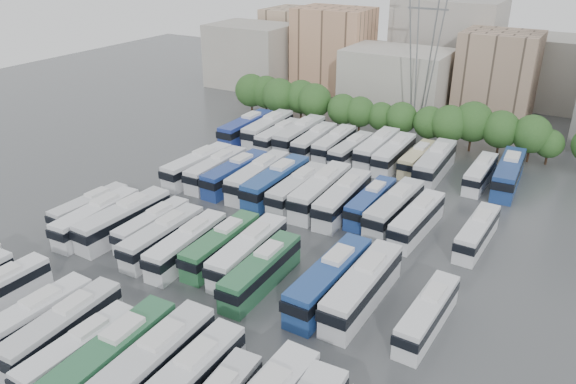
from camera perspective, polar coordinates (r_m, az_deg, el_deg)
The scene contains 47 objects.
ground at distance 65.09m, azimuth -2.90°, elevation -5.23°, with size 220.00×220.00×0.00m, color #424447.
tree_line at distance 99.27m, azimuth 9.26°, elevation 8.08°, with size 65.34×8.03×8.29m.
city_buildings at distance 127.42m, azimuth 12.27°, elevation 13.05°, with size 102.00×35.00×20.00m.
electricity_pylon at distance 102.26m, azimuth 13.89°, elevation 16.28°, with size 9.00×6.91×33.83m.
bus_r0_s4 at distance 54.72m, azimuth -24.84°, elevation -11.92°, with size 3.11×12.29×3.83m.
bus_r0_s5 at distance 53.03m, azimuth -21.89°, elevation -12.66°, with size 3.00×11.94×3.72m.
bus_r0_s6 at distance 50.25m, azimuth -20.51°, elevation -14.92°, with size 2.71×11.06×3.45m.
bus_r0_s7 at distance 48.19m, azimuth -17.58°, elevation -15.84°, with size 3.27×13.29×4.14m.
bus_r0_s8 at distance 46.62m, azimuth -13.90°, elevation -16.84°, with size 3.17×13.56×4.24m.
bus_r0_s9 at distance 44.96m, azimuth -10.45°, elevation -18.58°, with size 2.76×12.49×3.91m.
bus_r1_s0 at distance 73.74m, azimuth -19.46°, elevation -1.49°, with size 2.86×10.89×3.39m.
bus_r1_s1 at distance 70.40m, azimuth -18.82°, elevation -2.46°, with size 3.17×12.34×3.84m.
bus_r1_s2 at distance 68.77m, azimuth -16.30°, elevation -2.66°, with size 3.32×13.06×4.07m.
bus_r1_s3 at distance 67.29m, azimuth -13.60°, elevation -3.26°, with size 2.41×10.92×3.42m.
bus_r1_s4 at distance 64.24m, azimuth -12.58°, elevation -4.41°, with size 2.72×11.90×3.72m.
bus_r1_s5 at distance 62.08m, azimuth -10.22°, elevation -5.27°, with size 3.18×12.09×3.76m.
bus_r1_s6 at distance 61.56m, azimuth -6.78°, elevation -5.31°, with size 2.81×11.95×3.73m.
bus_r1_s7 at distance 59.85m, azimuth -4.04°, elevation -6.02°, with size 3.25×12.65×3.94m.
bus_r1_s8 at distance 56.68m, azimuth -2.73°, elevation -7.99°, with size 2.84×12.15×3.80m.
bus_r1_s10 at distance 55.09m, azimuth 4.26°, elevation -8.83°, with size 3.28×13.55×4.23m.
bus_r1_s11 at distance 54.35m, azimuth 7.59°, elevation -9.55°, with size 3.08×13.40×4.19m.
bus_r1_s13 at distance 52.62m, azimuth 13.99°, elevation -11.93°, with size 2.86×11.06×3.44m.
bus_r2_s1 at distance 82.45m, azimuth -9.15°, elevation 2.68°, with size 3.39×12.90×4.01m.
bus_r2_s2 at distance 81.03m, azimuth -7.28°, elevation 2.34°, with size 2.87×12.26×3.83m.
bus_r2_s3 at distance 79.12m, azimuth -5.37°, elevation 1.91°, with size 3.11×12.66×3.95m.
bus_r2_s4 at distance 77.64m, azimuth -3.03°, elevation 1.61°, with size 3.37×13.34×4.16m.
bus_r2_s5 at distance 75.64m, azimuth -1.21°, elevation 1.04°, with size 3.00×13.56×4.25m.
bus_r2_s6 at distance 74.02m, azimuth 0.98°, elevation 0.35°, with size 2.83×12.51×3.92m.
bus_r2_s7 at distance 73.11m, azimuth 3.34°, elevation 0.14°, with size 3.45×13.72×4.28m.
bus_r2_s8 at distance 71.43m, azimuth 5.60°, elevation -0.64°, with size 3.38×13.22×4.11m.
bus_r2_s9 at distance 71.46m, azimuth 8.41°, elevation -1.00°, with size 2.57×11.51×3.61m.
bus_r2_s10 at distance 69.94m, azimuth 10.76°, elevation -1.58°, with size 3.41×13.03×4.05m.
bus_r2_s11 at distance 68.01m, azimuth 12.98°, elevation -2.72°, with size 3.22×12.11×3.76m.
bus_r2_s13 at distance 67.35m, azimuth 18.67°, elevation -3.88°, with size 2.82×11.15×3.47m.
bus_r3_s0 at distance 97.61m, azimuth -4.25°, elevation 6.50°, with size 3.01×13.41×4.20m.
bus_r3_s1 at distance 97.04m, azimuth -2.03°, elevation 6.45°, with size 3.48×13.53×4.21m.
bus_r3_s2 at distance 94.11m, azimuth -0.88°, elevation 5.72°, with size 2.63×11.93×3.74m.
bus_r3_s3 at distance 93.85m, azimuth 1.21°, elevation 5.83°, with size 3.16×13.60×4.25m.
bus_r3_s4 at distance 91.34m, azimuth 2.71°, elevation 5.15°, with size 3.30×12.55×3.90m.
bus_r3_s5 at distance 90.67m, azimuth 4.73°, elevation 4.91°, with size 3.05×12.22×3.81m.
bus_r3_s6 at distance 88.42m, azimuth 6.43°, elevation 4.26°, with size 2.86×11.65×3.63m.
bus_r3_s7 at distance 89.08m, azimuth 9.03°, elevation 4.41°, with size 2.97×13.10×4.10m.
bus_r3_s8 at distance 87.43m, azimuth 10.73°, elevation 3.85°, with size 2.88×12.70×3.98m.
bus_r3_s9 at distance 86.87m, azimuth 13.03°, elevation 3.33°, with size 2.69×11.18×3.49m.
bus_r3_s10 at distance 84.74m, azimuth 14.71°, elevation 2.87°, with size 3.30×13.60×4.24m.
bus_r3_s12 at distance 83.96m, azimuth 18.97°, elevation 1.83°, with size 2.54×11.17×3.50m.
bus_r3_s13 at distance 84.37m, azimuth 21.51°, elevation 1.81°, with size 3.63×13.65×4.24m.
Camera 1 is at (31.13, -47.05, 32.46)m, focal length 35.00 mm.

